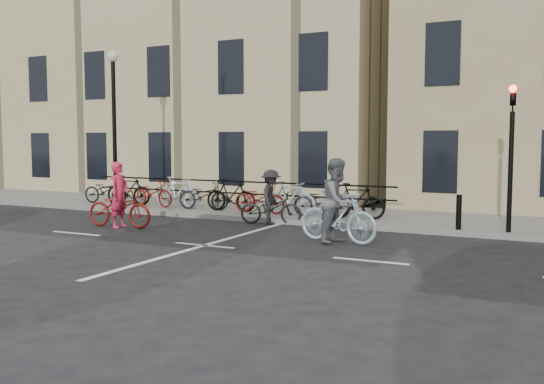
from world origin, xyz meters
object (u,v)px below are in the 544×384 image
at_px(lamp_post, 114,109).
at_px(traffic_light, 512,140).
at_px(cyclist_pink, 119,205).
at_px(cyclist_grey, 338,209).
at_px(cyclist_dark, 271,203).

bearing_deg(lamp_post, traffic_light, -0.27).
bearing_deg(traffic_light, cyclist_pink, -163.66).
bearing_deg(cyclist_pink, traffic_light, -77.79).
relative_size(cyclist_grey, cyclist_dark, 1.14).
distance_m(cyclist_pink, cyclist_grey, 6.39).
distance_m(lamp_post, cyclist_grey, 9.85).
height_order(traffic_light, cyclist_dark, traffic_light).
bearing_deg(cyclist_dark, traffic_light, -103.33).
bearing_deg(cyclist_grey, traffic_light, -44.24).
height_order(cyclist_pink, cyclist_dark, cyclist_pink).
relative_size(cyclist_pink, cyclist_grey, 0.98).
bearing_deg(cyclist_dark, lamp_post, 68.19).
height_order(lamp_post, cyclist_grey, lamp_post).
distance_m(traffic_light, lamp_post, 12.74).
bearing_deg(cyclist_grey, cyclist_dark, 63.74).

